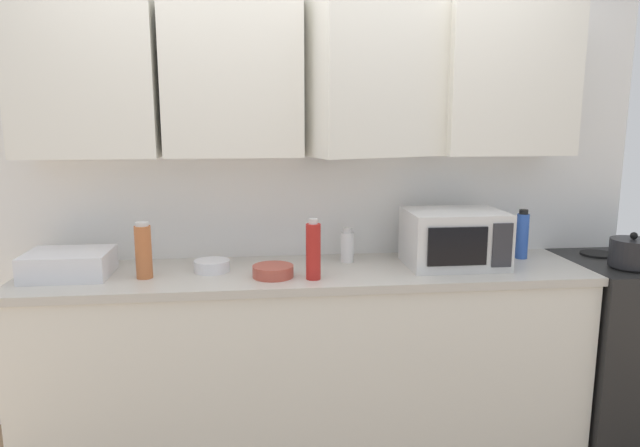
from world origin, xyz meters
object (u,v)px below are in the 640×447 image
at_px(stove_range, 635,341).
at_px(bottle_spice_jar, 143,251).
at_px(bottle_blue_cleaner, 522,235).
at_px(bottle_white_jar, 347,246).
at_px(bowl_ceramic_small, 273,271).
at_px(dish_rack, 69,264).
at_px(kettle, 632,253).
at_px(microwave, 454,238).
at_px(bottle_red_sauce, 313,251).
at_px(bowl_mixing_large, 212,266).

distance_m(stove_range, bottle_spice_jar, 2.60).
xyz_separation_m(bottle_blue_cleaner, bottle_white_jar, (-0.93, 0.03, -0.04)).
relative_size(bottle_spice_jar, bowl_ceramic_small, 1.37).
xyz_separation_m(stove_range, dish_rack, (-2.90, 0.02, 0.51)).
distance_m(dish_rack, bottle_spice_jar, 0.37).
distance_m(kettle, bottle_spice_jar, 2.37).
xyz_separation_m(microwave, bottle_red_sauce, (-0.73, -0.17, -0.01)).
distance_m(stove_range, bottle_red_sauce, 1.86).
height_order(kettle, bowl_ceramic_small, kettle).
distance_m(kettle, microwave, 0.87).
xyz_separation_m(stove_range, bottle_white_jar, (-1.55, 0.15, 0.53)).
height_order(kettle, bottle_white_jar, kettle).
distance_m(dish_rack, bowl_mixing_large, 0.66).
relative_size(bottle_red_sauce, bottle_white_jar, 1.56).
bearing_deg(bottle_spice_jar, dish_rack, 169.72).
bearing_deg(bottle_blue_cleaner, bottle_spice_jar, -175.00).
height_order(bottle_white_jar, bowl_ceramic_small, bottle_white_jar).
relative_size(stove_range, bottle_spice_jar, 3.45).
height_order(stove_range, microwave, microwave).
bearing_deg(bowl_mixing_large, bowl_ceramic_small, -23.95).
bearing_deg(bottle_white_jar, bottle_spice_jar, -168.89).
relative_size(bottle_red_sauce, bottle_spice_jar, 1.07).
bearing_deg(stove_range, bottle_blue_cleaner, 168.69).
bearing_deg(bottle_spice_jar, bottle_blue_cleaner, 5.00).
distance_m(bowl_ceramic_small, bowl_mixing_large, 0.32).
distance_m(dish_rack, bottle_blue_cleaner, 2.28).
relative_size(stove_range, bottle_red_sauce, 3.21).
height_order(dish_rack, bottle_white_jar, bottle_white_jar).
distance_m(bottle_blue_cleaner, bottle_white_jar, 0.93).
distance_m(stove_range, dish_rack, 2.94).
relative_size(stove_range, bottle_blue_cleaner, 3.48).
bearing_deg(dish_rack, bottle_red_sauce, -8.51).
bearing_deg(stove_range, bottle_red_sauce, -175.11).
relative_size(stove_range, bowl_mixing_large, 5.29).
distance_m(microwave, bowl_mixing_large, 1.21).
xyz_separation_m(bottle_blue_cleaner, bowl_ceramic_small, (-1.33, -0.22, -0.10)).
height_order(kettle, dish_rack, kettle).
bearing_deg(bottle_spice_jar, bowl_ceramic_small, -4.73).
relative_size(microwave, bottle_spice_jar, 1.81).
bearing_deg(bottle_red_sauce, bowl_mixing_large, 158.69).
bearing_deg(bottle_red_sauce, dish_rack, 171.49).
xyz_separation_m(bottle_spice_jar, bowl_mixing_large, (0.30, 0.08, -0.10)).
bearing_deg(stove_range, dish_rack, 179.60).
relative_size(bottle_blue_cleaner, bowl_mixing_large, 1.52).
relative_size(bottle_spice_jar, bottle_blue_cleaner, 1.01).
relative_size(bottle_spice_jar, bowl_mixing_large, 1.54).
xyz_separation_m(stove_range, bottle_red_sauce, (-1.76, -0.15, 0.58)).
bearing_deg(bottle_red_sauce, bowl_ceramic_small, 163.07).
distance_m(bottle_red_sauce, bottle_spice_jar, 0.79).
height_order(stove_range, bottle_spice_jar, bottle_spice_jar).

